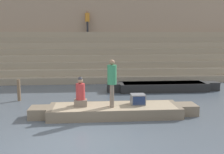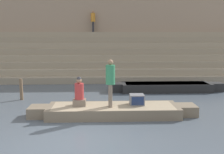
% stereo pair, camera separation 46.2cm
% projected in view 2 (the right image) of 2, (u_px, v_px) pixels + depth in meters
% --- Properties ---
extents(ground_plane, '(120.00, 120.00, 0.00)m').
position_uv_depth(ground_plane, '(67.00, 141.00, 7.57)').
color(ground_plane, '#4C5660').
extents(ghat_steps, '(36.00, 5.19, 3.24)m').
position_uv_depth(ghat_steps, '(88.00, 60.00, 19.37)').
color(ghat_steps, gray).
rests_on(ghat_steps, ground).
extents(back_wall, '(34.20, 1.28, 9.71)m').
position_uv_depth(back_wall, '(89.00, 12.00, 21.18)').
color(back_wall, tan).
rests_on(back_wall, ground).
extents(rowboat_main, '(6.30, 1.55, 0.40)m').
position_uv_depth(rowboat_main, '(113.00, 110.00, 9.89)').
color(rowboat_main, '#756651').
rests_on(rowboat_main, ground).
extents(person_standing, '(0.34, 0.34, 1.76)m').
position_uv_depth(person_standing, '(110.00, 80.00, 9.56)').
color(person_standing, '#756656').
rests_on(person_standing, rowboat_main).
extents(person_rowing, '(0.47, 0.37, 1.11)m').
position_uv_depth(person_rowing, '(79.00, 94.00, 9.81)').
color(person_rowing, '#756656').
rests_on(person_rowing, rowboat_main).
extents(tv_set, '(0.54, 0.48, 0.39)m').
position_uv_depth(tv_set, '(137.00, 100.00, 9.99)').
color(tv_set, slate).
rests_on(tv_set, rowboat_main).
extents(moored_boat_shore, '(6.14, 1.16, 0.46)m').
position_uv_depth(moored_boat_shore, '(166.00, 87.00, 14.16)').
color(moored_boat_shore, black).
rests_on(moored_boat_shore, ground).
extents(mooring_post, '(0.15, 0.15, 1.01)m').
position_uv_depth(mooring_post, '(21.00, 89.00, 12.29)').
color(mooring_post, brown).
rests_on(mooring_post, ground).
extents(person_on_steps, '(0.35, 0.35, 1.63)m').
position_uv_depth(person_on_steps, '(93.00, 20.00, 20.39)').
color(person_on_steps, '#28282D').
rests_on(person_on_steps, ghat_steps).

